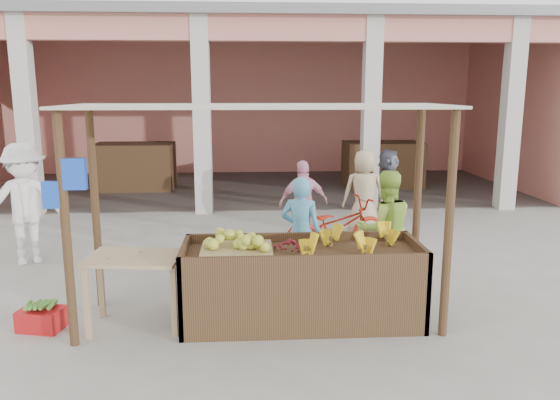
{
  "coord_description": "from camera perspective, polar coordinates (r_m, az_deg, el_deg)",
  "views": [
    {
      "loc": [
        -0.08,
        -5.7,
        2.53
      ],
      "look_at": [
        0.33,
        1.2,
        1.14
      ],
      "focal_mm": 35.0,
      "sensor_mm": 36.0,
      "label": 1
    }
  ],
  "objects": [
    {
      "name": "ground",
      "position": [
        6.23,
        -2.46,
        -12.59
      ],
      "size": [
        60.0,
        60.0,
        0.0
      ],
      "primitive_type": "plane",
      "color": "gray",
      "rests_on": "ground"
    },
    {
      "name": "market_building",
      "position": [
        14.62,
        -2.98,
        12.01
      ],
      "size": [
        14.4,
        6.4,
        4.2
      ],
      "color": "tan",
      "rests_on": "ground"
    },
    {
      "name": "fruit_stall",
      "position": [
        6.11,
        2.26,
        -9.05
      ],
      "size": [
        2.6,
        0.95,
        0.8
      ],
      "primitive_type": "cube",
      "color": "#4E351F",
      "rests_on": "ground"
    },
    {
      "name": "stall_awning",
      "position": [
        5.78,
        -2.78,
        5.87
      ],
      "size": [
        4.09,
        1.35,
        2.39
      ],
      "color": "#4E351F",
      "rests_on": "ground"
    },
    {
      "name": "banana_heap",
      "position": [
        6.02,
        6.82,
        -4.42
      ],
      "size": [
        1.1,
        0.6,
        0.2
      ],
      "primitive_type": null,
      "color": "yellow",
      "rests_on": "fruit_stall"
    },
    {
      "name": "melon_tray",
      "position": [
        5.91,
        -4.56,
        -4.72
      ],
      "size": [
        0.77,
        0.67,
        0.2
      ],
      "color": "#9F8452",
      "rests_on": "fruit_stall"
    },
    {
      "name": "berry_heap",
      "position": [
        6.0,
        1.03,
        -4.78
      ],
      "size": [
        0.39,
        0.32,
        0.12
      ],
      "primitive_type": "ellipsoid",
      "color": "maroon",
      "rests_on": "fruit_stall"
    },
    {
      "name": "side_table",
      "position": [
        6.09,
        -14.96,
        -6.9
      ],
      "size": [
        1.05,
        0.76,
        0.8
      ],
      "rotation": [
        0.0,
        0.0,
        -0.11
      ],
      "color": "tan",
      "rests_on": "ground"
    },
    {
      "name": "papaya_pile",
      "position": [
        6.02,
        -15.07,
        -4.76
      ],
      "size": [
        0.69,
        0.4,
        0.2
      ],
      "primitive_type": null,
      "color": "#4F7E29",
      "rests_on": "side_table"
    },
    {
      "name": "red_crate",
      "position": [
        6.53,
        -23.64,
        -11.33
      ],
      "size": [
        0.5,
        0.41,
        0.23
      ],
      "primitive_type": "cube",
      "rotation": [
        0.0,
        0.0,
        -0.22
      ],
      "color": "red",
      "rests_on": "ground"
    },
    {
      "name": "plantain_bundle",
      "position": [
        6.48,
        -23.74,
        -10.09
      ],
      "size": [
        0.35,
        0.24,
        0.07
      ],
      "primitive_type": null,
      "color": "#528C32",
      "rests_on": "red_crate"
    },
    {
      "name": "produce_sacks",
      "position": [
        11.76,
        11.21,
        0.34
      ],
      "size": [
        0.86,
        0.8,
        0.65
      ],
      "color": "maroon",
      "rests_on": "ground"
    },
    {
      "name": "vendor_blue",
      "position": [
        7.0,
        2.2,
        -3.08
      ],
      "size": [
        0.7,
        0.61,
        1.57
      ],
      "primitive_type": "imported",
      "rotation": [
        0.0,
        0.0,
        2.78
      ],
      "color": "#54A6CC",
      "rests_on": "ground"
    },
    {
      "name": "vendor_green",
      "position": [
        7.17,
        10.93,
        -2.72
      ],
      "size": [
        0.81,
        0.51,
        1.62
      ],
      "primitive_type": "imported",
      "rotation": [
        0.0,
        0.0,
        3.22
      ],
      "color": "#AFD94B",
      "rests_on": "ground"
    },
    {
      "name": "motorcycle",
      "position": [
        8.46,
        5.87,
        -2.74
      ],
      "size": [
        1.16,
        1.93,
        0.95
      ],
      "primitive_type": "imported",
      "rotation": [
        0.0,
        0.0,
        1.89
      ],
      "color": "maroon",
      "rests_on": "ground"
    },
    {
      "name": "shopper_a",
      "position": [
        8.79,
        -25.14,
        0.05
      ],
      "size": [
        1.39,
        1.12,
        1.94
      ],
      "primitive_type": "imported",
      "rotation": [
        0.0,
        0.0,
        0.47
      ],
      "color": "white",
      "rests_on": "ground"
    },
    {
      "name": "shopper_b",
      "position": [
        9.02,
        2.48,
        -0.01
      ],
      "size": [
        0.95,
        0.6,
        1.51
      ],
      "primitive_type": "imported",
      "rotation": [
        0.0,
        0.0,
        3.29
      ],
      "color": "pink",
      "rests_on": "ground"
    },
    {
      "name": "shopper_c",
      "position": [
        9.72,
        8.79,
        1.24
      ],
      "size": [
        0.84,
        0.58,
        1.69
      ],
      "primitive_type": "imported",
      "rotation": [
        0.0,
        0.0,
        3.08
      ],
      "color": "tan",
      "rests_on": "ground"
    },
    {
      "name": "shopper_d",
      "position": [
        10.99,
        11.21,
        1.78
      ],
      "size": [
        0.95,
        1.48,
        1.48
      ],
      "primitive_type": "imported",
      "rotation": [
        0.0,
        0.0,
        1.27
      ],
      "color": "#484854",
      "rests_on": "ground"
    }
  ]
}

